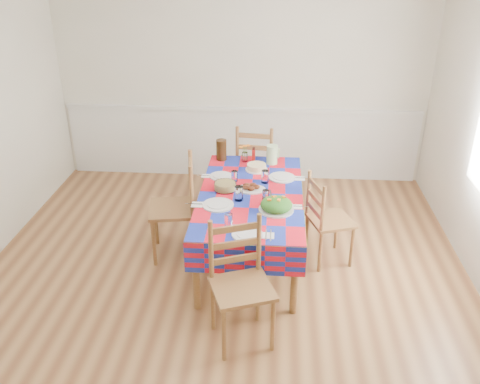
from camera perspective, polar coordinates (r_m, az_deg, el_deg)
name	(u,v)px	position (r m, az deg, el deg)	size (l,w,h in m)	color
room	(218,149)	(3.87, -2.47, 4.85)	(4.58, 5.08, 2.78)	brown
wainscot	(241,141)	(6.49, 0.17, 5.80)	(4.41, 0.06, 0.92)	silver
dining_table	(251,200)	(4.70, 1.23, -0.91)	(0.95, 1.77, 0.69)	brown
setting_near_head	(241,229)	(4.03, 0.14, -4.21)	(0.40, 0.27, 0.12)	silver
setting_left_near	(225,201)	(4.46, -1.70, -0.97)	(0.50, 0.30, 0.13)	silver
setting_left_far	(225,176)	(4.94, -1.67, 1.79)	(0.41, 0.24, 0.11)	silver
setting_right_near	(276,202)	(4.46, 4.05, -1.13)	(0.41, 0.24, 0.10)	silver
setting_right_far	(277,177)	(4.92, 4.12, 1.67)	(0.49, 0.28, 0.13)	silver
meat_platter	(250,188)	(4.71, 1.18, 0.48)	(0.28, 0.20, 0.05)	silver
salad_platter	(276,205)	(4.35, 4.10, -1.49)	(0.30, 0.30, 0.13)	silver
pasta_bowl	(225,186)	(4.70, -1.68, 0.66)	(0.21, 0.21, 0.07)	white
cake	(257,167)	(5.12, 1.87, 2.79)	(0.23, 0.23, 0.06)	silver
serving_utensils	(269,196)	(4.59, 3.28, -0.51)	(0.12, 0.26, 0.01)	black
flower_vase	(245,154)	(5.30, 0.54, 4.26)	(0.12, 0.10, 0.19)	white
hot_sauce	(254,154)	(5.34, 1.54, 4.33)	(0.04, 0.04, 0.15)	#B3140E
green_pitcher	(272,155)	(5.26, 3.61, 4.22)	(0.11, 0.11, 0.20)	#A9D093
tea_pitcher	(221,150)	(5.34, -2.10, 4.76)	(0.11, 0.11, 0.22)	black
name_card	(242,240)	(3.93, 0.27, -5.40)	(0.08, 0.02, 0.02)	silver
chair_near	(240,284)	(3.82, 0.04, -10.34)	(0.55, 0.54, 0.98)	brown
chair_far	(256,165)	(5.75, 1.78, 3.00)	(0.48, 0.46, 0.98)	brown
chair_left	(177,208)	(4.84, -7.08, -1.82)	(0.49, 0.51, 1.01)	brown
chair_right	(326,220)	(4.79, 9.68, -3.15)	(0.48, 0.49, 0.89)	brown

